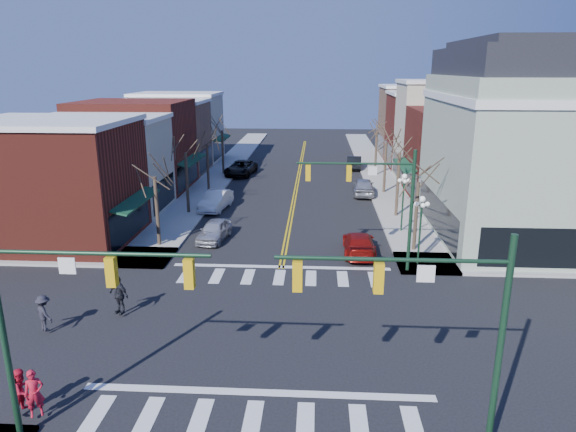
% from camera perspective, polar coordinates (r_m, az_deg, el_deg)
% --- Properties ---
extents(ground, '(160.00, 160.00, 0.00)m').
position_cam_1_polar(ground, '(23.89, -2.09, -12.64)').
color(ground, black).
rests_on(ground, ground).
extents(sidewalk_left, '(3.50, 70.00, 0.15)m').
position_cam_1_polar(sidewalk_left, '(43.76, -11.10, 0.72)').
color(sidewalk_left, '#9E9B93').
rests_on(sidewalk_left, ground).
extents(sidewalk_right, '(3.50, 70.00, 0.15)m').
position_cam_1_polar(sidewalk_right, '(42.93, 12.16, 0.35)').
color(sidewalk_right, '#9E9B93').
rests_on(sidewalk_right, ground).
extents(bldg_left_brick_a, '(10.00, 8.50, 8.00)m').
position_cam_1_polar(bldg_left_brick_a, '(37.77, -24.51, 3.23)').
color(bldg_left_brick_a, maroon).
rests_on(bldg_left_brick_a, ground).
extents(bldg_left_stucco_a, '(10.00, 7.00, 7.50)m').
position_cam_1_polar(bldg_left_stucco_a, '(44.67, -19.97, 5.20)').
color(bldg_left_stucco_a, '#BCB59B').
rests_on(bldg_left_stucco_a, ground).
extents(bldg_left_brick_b, '(10.00, 9.00, 8.50)m').
position_cam_1_polar(bldg_left_brick_b, '(51.94, -16.62, 7.47)').
color(bldg_left_brick_b, maroon).
rests_on(bldg_left_brick_b, ground).
extents(bldg_left_tan, '(10.00, 7.50, 7.80)m').
position_cam_1_polar(bldg_left_tan, '(59.74, -13.96, 8.38)').
color(bldg_left_tan, '#916B50').
rests_on(bldg_left_tan, ground).
extents(bldg_left_stucco_b, '(10.00, 8.00, 8.20)m').
position_cam_1_polar(bldg_left_stucco_b, '(67.10, -12.04, 9.48)').
color(bldg_left_stucco_b, '#BCB59B').
rests_on(bldg_left_stucco_b, ground).
extents(bldg_right_brick_a, '(10.00, 8.50, 8.00)m').
position_cam_1_polar(bldg_right_brick_a, '(49.07, 19.30, 6.46)').
color(bldg_right_brick_a, maroon).
rests_on(bldg_right_brick_a, ground).
extents(bldg_right_stucco, '(10.00, 7.00, 10.00)m').
position_cam_1_polar(bldg_right_stucco, '(56.35, 17.30, 8.82)').
color(bldg_right_stucco, '#BCB59B').
rests_on(bldg_right_stucco, ground).
extents(bldg_right_brick_b, '(10.00, 8.00, 8.50)m').
position_cam_1_polar(bldg_right_brick_b, '(63.70, 15.68, 9.04)').
color(bldg_right_brick_b, maroon).
rests_on(bldg_right_brick_b, ground).
extents(bldg_right_tan, '(10.00, 8.00, 9.00)m').
position_cam_1_polar(bldg_right_tan, '(71.46, 14.37, 10.05)').
color(bldg_right_tan, '#916B50').
rests_on(bldg_right_tan, ground).
extents(victorian_corner, '(12.25, 14.25, 13.30)m').
position_cam_1_polar(victorian_corner, '(38.48, 25.55, 7.36)').
color(victorian_corner, '#9BA992').
rests_on(victorian_corner, ground).
extents(traffic_mast_near_left, '(6.60, 0.28, 7.20)m').
position_cam_1_polar(traffic_mast_near_left, '(16.87, -24.15, -9.12)').
color(traffic_mast_near_left, '#14331E').
rests_on(traffic_mast_near_left, ground).
extents(traffic_mast_near_right, '(6.60, 0.28, 7.20)m').
position_cam_1_polar(traffic_mast_near_right, '(15.46, 16.28, -10.64)').
color(traffic_mast_near_right, '#14331E').
rests_on(traffic_mast_near_right, ground).
extents(traffic_mast_far_right, '(6.60, 0.28, 7.20)m').
position_cam_1_polar(traffic_mast_far_right, '(29.25, 10.08, 2.47)').
color(traffic_mast_far_right, '#14331E').
rests_on(traffic_mast_far_right, ground).
extents(lamppost_corner, '(0.36, 0.36, 4.33)m').
position_cam_1_polar(lamppost_corner, '(31.17, 14.55, -0.28)').
color(lamppost_corner, '#14331E').
rests_on(lamppost_corner, ground).
extents(lamppost_midblock, '(0.36, 0.36, 4.33)m').
position_cam_1_polar(lamppost_midblock, '(37.35, 12.70, 2.54)').
color(lamppost_midblock, '#14331E').
rests_on(lamppost_midblock, ground).
extents(tree_left_a, '(0.24, 0.24, 4.76)m').
position_cam_1_polar(tree_left_a, '(34.73, -14.33, 0.42)').
color(tree_left_a, '#382B21').
rests_on(tree_left_a, ground).
extents(tree_left_b, '(0.24, 0.24, 5.04)m').
position_cam_1_polar(tree_left_b, '(42.16, -11.15, 3.55)').
color(tree_left_b, '#382B21').
rests_on(tree_left_b, ground).
extents(tree_left_c, '(0.24, 0.24, 4.55)m').
position_cam_1_polar(tree_left_c, '(49.83, -8.90, 5.30)').
color(tree_left_c, '#382B21').
rests_on(tree_left_c, ground).
extents(tree_left_d, '(0.24, 0.24, 4.90)m').
position_cam_1_polar(tree_left_d, '(57.53, -7.25, 6.98)').
color(tree_left_d, '#382B21').
rests_on(tree_left_d, ground).
extents(tree_right_a, '(0.24, 0.24, 4.62)m').
position_cam_1_polar(tree_right_a, '(33.74, 14.02, -0.15)').
color(tree_right_a, '#382B21').
rests_on(tree_right_a, ground).
extents(tree_right_b, '(0.24, 0.24, 5.18)m').
position_cam_1_polar(tree_right_b, '(41.31, 12.09, 3.34)').
color(tree_right_b, '#382B21').
rests_on(tree_right_b, ground).
extents(tree_right_c, '(0.24, 0.24, 4.83)m').
position_cam_1_polar(tree_right_c, '(49.11, 10.72, 5.22)').
color(tree_right_c, '#382B21').
rests_on(tree_right_c, ground).
extents(tree_right_d, '(0.24, 0.24, 4.97)m').
position_cam_1_polar(tree_right_d, '(56.92, 9.74, 6.82)').
color(tree_right_d, '#382B21').
rests_on(tree_right_d, ground).
extents(car_left_near, '(2.16, 4.27, 1.39)m').
position_cam_1_polar(car_left_near, '(35.77, -8.20, -1.60)').
color(car_left_near, silver).
rests_on(car_left_near, ground).
extents(car_left_mid, '(2.30, 4.97, 1.58)m').
position_cam_1_polar(car_left_mid, '(43.46, -8.02, 1.73)').
color(car_left_mid, white).
rests_on(car_left_mid, ground).
extents(car_left_far, '(3.34, 6.03, 1.60)m').
position_cam_1_polar(car_left_far, '(57.33, -5.25, 5.34)').
color(car_left_far, black).
rests_on(car_left_far, ground).
extents(car_right_near, '(2.01, 4.83, 1.40)m').
position_cam_1_polar(car_right_near, '(33.11, 7.89, -3.05)').
color(car_right_near, maroon).
rests_on(car_right_near, ground).
extents(car_right_mid, '(2.11, 4.87, 1.64)m').
position_cam_1_polar(car_right_mid, '(48.47, 8.39, 3.25)').
color(car_right_mid, '#ACACB0').
rests_on(car_right_mid, ground).
extents(car_right_far, '(1.99, 4.77, 1.53)m').
position_cam_1_polar(car_right_far, '(61.24, 7.37, 5.94)').
color(car_right_far, black).
rests_on(car_right_far, ground).
extents(pedestrian_red_a, '(0.74, 0.66, 1.71)m').
position_cam_1_polar(pedestrian_red_a, '(20.08, -26.35, -17.25)').
color(pedestrian_red_a, '#B81329').
rests_on(pedestrian_red_a, sidewalk_left).
extents(pedestrian_red_b, '(0.71, 0.86, 1.62)m').
position_cam_1_polar(pedestrian_red_b, '(20.52, -27.44, -16.79)').
color(pedestrian_red_b, red).
rests_on(pedestrian_red_b, sidewalk_left).
extents(pedestrian_dark_a, '(1.21, 0.88, 1.90)m').
position_cam_1_polar(pedestrian_dark_a, '(26.00, -18.29, -8.31)').
color(pedestrian_dark_a, black).
rests_on(pedestrian_dark_a, sidewalk_left).
extents(pedestrian_dark_b, '(1.25, 1.14, 1.69)m').
position_cam_1_polar(pedestrian_dark_b, '(25.66, -25.48, -9.72)').
color(pedestrian_dark_b, black).
rests_on(pedestrian_dark_b, sidewalk_left).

